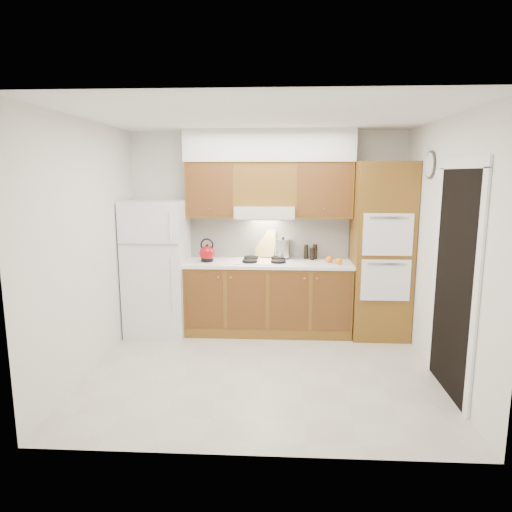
{
  "coord_description": "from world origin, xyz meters",
  "views": [
    {
      "loc": [
        0.18,
        -4.55,
        2.06
      ],
      "look_at": [
        -0.09,
        0.45,
        1.15
      ],
      "focal_mm": 32.0,
      "sensor_mm": 36.0,
      "label": 1
    }
  ],
  "objects_px": {
    "oven_cabinet": "(381,251)",
    "kettle": "(207,253)",
    "stock_pot": "(283,248)",
    "fridge": "(158,268)"
  },
  "relations": [
    {
      "from": "oven_cabinet",
      "to": "kettle",
      "type": "bearing_deg",
      "value": -179.77
    },
    {
      "from": "kettle",
      "to": "stock_pot",
      "type": "height_order",
      "value": "stock_pot"
    },
    {
      "from": "fridge",
      "to": "oven_cabinet",
      "type": "xyz_separation_m",
      "value": [
        2.85,
        0.03,
        0.24
      ]
    },
    {
      "from": "fridge",
      "to": "stock_pot",
      "type": "height_order",
      "value": "fridge"
    },
    {
      "from": "fridge",
      "to": "oven_cabinet",
      "type": "bearing_deg",
      "value": 0.7
    },
    {
      "from": "stock_pot",
      "to": "fridge",
      "type": "bearing_deg",
      "value": -171.17
    },
    {
      "from": "oven_cabinet",
      "to": "stock_pot",
      "type": "height_order",
      "value": "oven_cabinet"
    },
    {
      "from": "oven_cabinet",
      "to": "kettle",
      "type": "xyz_separation_m",
      "value": [
        -2.2,
        -0.01,
        -0.05
      ]
    },
    {
      "from": "kettle",
      "to": "stock_pot",
      "type": "bearing_deg",
      "value": 26.41
    },
    {
      "from": "fridge",
      "to": "kettle",
      "type": "relative_size",
      "value": 8.67
    }
  ]
}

